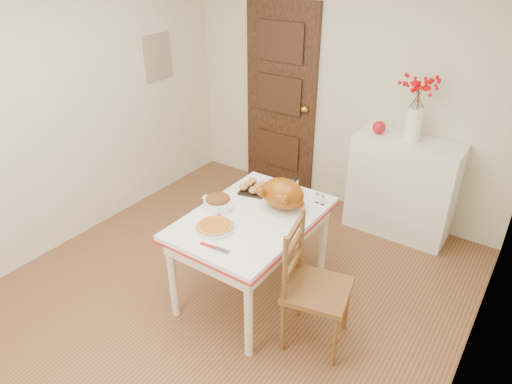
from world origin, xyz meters
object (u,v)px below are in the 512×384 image
Objects in this scene: pumpkin_pie at (215,226)px; kitchen_table at (252,256)px; turkey_platter at (283,195)px; sideboard at (402,187)px; chair_oak at (318,287)px.

kitchen_table is at bearing 69.84° from pumpkin_pie.
turkey_platter is at bearing 63.56° from pumpkin_pie.
kitchen_table is 0.56m from turkey_platter.
turkey_platter is 0.58m from pumpkin_pie.
sideboard is 0.77× the size of kitchen_table.
sideboard is 1.52m from turkey_platter.
chair_oak is at bearing -27.30° from turkey_platter.
kitchen_table is 0.52m from pumpkin_pie.
turkey_platter reaches higher than pumpkin_pie.
kitchen_table is at bearing 63.59° from chair_oak.
turkey_platter is 1.48× the size of pumpkin_pie.
chair_oak is 0.84m from pumpkin_pie.
sideboard is at bearing 67.70° from kitchen_table.
kitchen_table is at bearing -112.30° from sideboard.
chair_oak is (0.66, -0.16, 0.11)m from kitchen_table.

